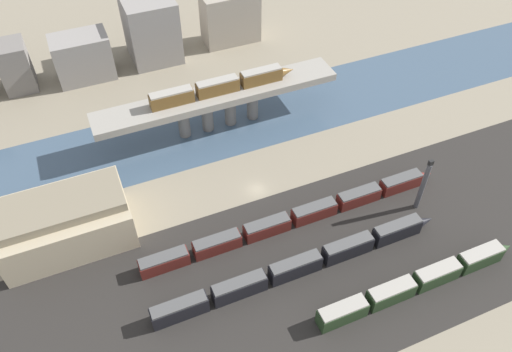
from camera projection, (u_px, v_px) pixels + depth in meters
The scene contains 14 objects.
ground_plane at pixel (256, 190), 113.61m from camera, with size 400.00×400.00×0.00m, color gray.
railbed_yard at pixel (304, 272), 98.18m from camera, with size 280.00×42.00×0.01m, color #282623.
river_water at pixel (220, 126), 129.40m from camera, with size 320.00×24.68×0.01m, color #3D5166.
bridge at pixel (218, 100), 123.44m from camera, with size 61.81×8.68×10.39m.
train_on_bridge at pixel (223, 85), 121.07m from camera, with size 37.27×2.88×3.65m.
train_yard_near at pixel (419, 282), 94.34m from camera, with size 43.62×3.02×4.00m.
train_yard_mid at pixel (300, 266), 96.82m from camera, with size 60.88×2.72×4.11m.
train_yard_far at pixel (296, 218), 105.64m from camera, with size 68.57×2.88×3.49m.
warehouse_building at pixel (64, 222), 100.28m from camera, with size 25.57×15.92×11.14m.
signal_tower at pixel (423, 185), 105.21m from camera, with size 1.07×1.07×14.02m.
city_block_left at pixel (15, 66), 136.42m from camera, with size 8.11×9.53×13.58m, color slate.
city_block_center at pixel (83, 57), 140.20m from camera, with size 15.54×9.94×12.86m, color gray.
city_block_right at pixel (151, 28), 145.70m from camera, with size 14.22×15.29×18.65m, color gray.
city_block_far_right at pixel (230, 18), 153.13m from camera, with size 17.20×8.51×15.69m, color gray.
Camera 1 is at (-30.08, -70.94, 83.54)m, focal length 35.00 mm.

